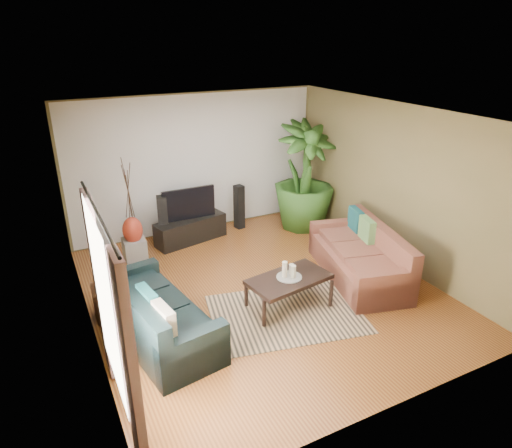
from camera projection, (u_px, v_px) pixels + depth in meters
floor at (262, 290)px, 7.11m from camera, size 5.50×5.50×0.00m
ceiling at (263, 115)px, 6.05m from camera, size 5.50×5.50×0.00m
wall_back at (197, 164)px, 8.84m from camera, size 5.00×0.00×5.00m
wall_front at (396, 303)px, 4.32m from camera, size 5.00×0.00×5.00m
wall_left at (80, 243)px, 5.54m from camera, size 0.00×5.50×5.50m
wall_right at (395, 185)px, 7.62m from camera, size 0.00×5.50×5.50m
backwall_panel at (197, 164)px, 8.83m from camera, size 4.90×0.00×4.90m
window_pane at (105, 304)px, 4.22m from camera, size 0.00×1.80×1.80m
curtain_near at (131, 374)px, 3.72m from camera, size 0.08×0.35×2.20m
curtain_far at (100, 288)px, 4.95m from camera, size 0.08×0.35×2.20m
curtain_rod at (97, 213)px, 3.88m from camera, size 0.03×1.90×0.03m
sofa_left at (157, 308)px, 5.89m from camera, size 1.23×2.21×0.85m
sofa_right at (359, 253)px, 7.35m from camera, size 1.45×2.28×0.85m
area_rug at (286, 314)px, 6.51m from camera, size 2.39×1.91×0.01m
coffee_table at (289, 292)px, 6.61m from camera, size 1.26×0.82×0.48m
candle_tray at (289, 277)px, 6.51m from camera, size 0.36×0.36×0.02m
candle_tall at (285, 269)px, 6.46m from camera, size 0.07×0.07×0.24m
candle_mid at (293, 271)px, 6.46m from camera, size 0.07×0.07×0.18m
candle_short at (291, 269)px, 6.56m from camera, size 0.07×0.07×0.15m
tv_stand at (191, 230)px, 8.70m from camera, size 1.44×0.71×0.46m
television at (189, 204)px, 8.51m from camera, size 1.01×0.06×0.60m
speaker_left at (163, 222)px, 8.40m from camera, size 0.22×0.23×0.98m
speaker_right at (239, 207)px, 9.21m from camera, size 0.19×0.21×0.90m
potted_plant at (304, 176)px, 9.04m from camera, size 1.31×1.31×2.15m
plant_pot at (302, 219)px, 9.39m from camera, size 0.40×0.40×0.31m
pedestal at (135, 249)px, 8.03m from camera, size 0.38×0.38×0.38m
vase at (133, 230)px, 7.89m from camera, size 0.34×0.34×0.48m
side_table at (110, 301)px, 6.39m from camera, size 0.47×0.47×0.47m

